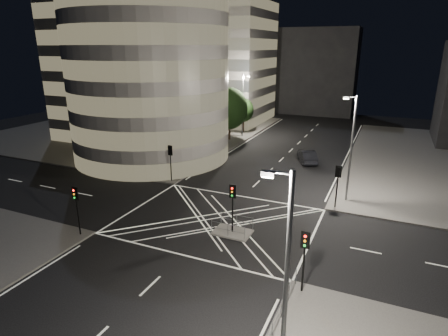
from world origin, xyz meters
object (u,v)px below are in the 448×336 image
at_px(central_island, 232,232).
at_px(traffic_signal_nl, 76,202).
at_px(street_lamp_left_near, 188,123).
at_px(street_lamp_right_far, 351,146).
at_px(traffic_signal_fr, 338,179).
at_px(sedan, 307,156).
at_px(street_lamp_left_far, 243,103).
at_px(traffic_signal_nr, 305,250).
at_px(traffic_signal_fl, 170,156).
at_px(traffic_signal_island, 233,200).
at_px(street_lamp_right_near, 285,282).

relative_size(central_island, traffic_signal_nl, 0.75).
distance_m(street_lamp_left_near, street_lamp_right_far, 19.11).
bearing_deg(traffic_signal_fr, sedan, 112.32).
height_order(street_lamp_left_near, street_lamp_right_far, same).
distance_m(street_lamp_right_far, sedan, 13.57).
height_order(central_island, sedan, sedan).
height_order(street_lamp_left_far, sedan, street_lamp_left_far).
distance_m(traffic_signal_nl, traffic_signal_nr, 17.60).
xyz_separation_m(traffic_signal_fl, traffic_signal_island, (10.80, -8.30, 0.00)).
xyz_separation_m(street_lamp_left_far, street_lamp_right_near, (18.87, -44.00, 0.00)).
bearing_deg(traffic_signal_island, street_lamp_left_near, 130.27).
relative_size(traffic_signal_fl, street_lamp_right_far, 0.40).
height_order(traffic_signal_fr, street_lamp_right_near, street_lamp_right_near).
height_order(traffic_signal_fr, street_lamp_left_near, street_lamp_left_near).
bearing_deg(street_lamp_left_far, sedan, -37.66).
distance_m(traffic_signal_nl, street_lamp_left_far, 36.90).
height_order(traffic_signal_fl, traffic_signal_nl, same).
height_order(traffic_signal_fr, street_lamp_right_far, street_lamp_right_far).
height_order(central_island, traffic_signal_fr, traffic_signal_fr).
height_order(traffic_signal_nr, street_lamp_left_far, street_lamp_left_far).
height_order(traffic_signal_nl, traffic_signal_fr, same).
bearing_deg(street_lamp_left_far, central_island, -70.05).
bearing_deg(street_lamp_right_near, traffic_signal_island, 120.75).
relative_size(traffic_signal_fl, traffic_signal_island, 1.00).
bearing_deg(sedan, central_island, 62.59).
bearing_deg(street_lamp_left_far, street_lamp_right_far, -48.06).
relative_size(traffic_signal_fl, traffic_signal_fr, 1.00).
bearing_deg(street_lamp_left_near, street_lamp_right_far, -9.03).
bearing_deg(central_island, street_lamp_right_far, 54.70).
distance_m(street_lamp_right_near, sedan, 35.02).
distance_m(street_lamp_left_far, street_lamp_right_far, 28.23).
height_order(central_island, traffic_signal_island, traffic_signal_island).
xyz_separation_m(traffic_signal_fr, street_lamp_left_near, (-18.24, 5.20, 2.63)).
bearing_deg(traffic_signal_fl, street_lamp_right_far, 6.88).
distance_m(traffic_signal_nl, traffic_signal_fr, 22.24).
height_order(street_lamp_left_near, sedan, street_lamp_left_near).
bearing_deg(traffic_signal_fl, sedan, 47.79).
xyz_separation_m(traffic_signal_nl, traffic_signal_nr, (17.60, 0.00, 0.00)).
distance_m(traffic_signal_fr, street_lamp_left_near, 19.14).
bearing_deg(street_lamp_right_far, traffic_signal_nl, -139.09).
bearing_deg(sedan, traffic_signal_fr, 88.38).
xyz_separation_m(traffic_signal_island, street_lamp_right_near, (7.44, -12.50, 2.63)).
distance_m(traffic_signal_nl, sedan, 29.63).
height_order(traffic_signal_nr, sedan, traffic_signal_nr).
xyz_separation_m(street_lamp_left_near, street_lamp_left_far, (0.00, 18.00, 0.00)).
relative_size(traffic_signal_nr, street_lamp_right_near, 0.40).
bearing_deg(sedan, street_lamp_left_far, -61.59).
height_order(traffic_signal_nl, street_lamp_right_far, street_lamp_right_far).
distance_m(traffic_signal_fl, traffic_signal_nr, 22.24).
distance_m(traffic_signal_fl, traffic_signal_island, 13.62).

